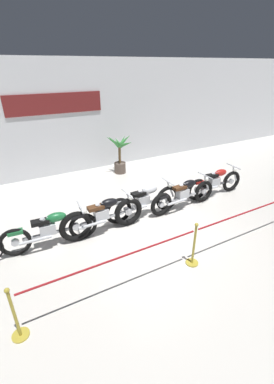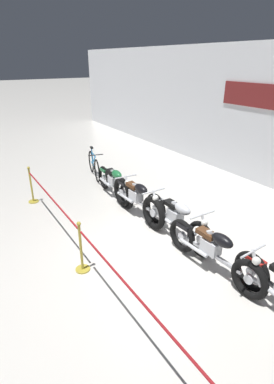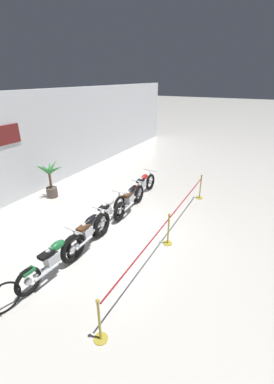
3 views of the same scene
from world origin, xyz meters
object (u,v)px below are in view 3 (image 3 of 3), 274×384
object	(u,v)px
potted_palm_left_of_row	(50,179)
stanchion_mid_left	(168,234)
stanchion_mid_right	(200,190)
motorcycle_red_4	(143,185)
stanchion_far_left	(151,246)
motorcycle_black_3	(130,200)
motorcycle_silver_2	(107,212)
motorcycle_black_1	(88,233)
motorcycle_green_0	(54,259)

from	to	relation	value
potted_palm_left_of_row	stanchion_mid_left	world-z (taller)	potted_palm_left_of_row
potted_palm_left_of_row	stanchion_mid_right	size ratio (longest dim) A/B	1.50
motorcycle_red_4	stanchion_far_left	world-z (taller)	stanchion_far_left
motorcycle_black_3	stanchion_mid_left	distance (m)	2.45
stanchion_far_left	stanchion_mid_right	size ratio (longest dim) A/B	6.86
motorcycle_silver_2	potted_palm_left_of_row	distance (m)	3.46
stanchion_far_left	motorcycle_black_1	bearing A→B (deg)	91.07
motorcycle_green_0	stanchion_far_left	distance (m)	2.49
motorcycle_silver_2	motorcycle_red_4	xyz separation A→B (m)	(2.71, 0.02, -0.02)
motorcycle_black_1	motorcycle_red_4	bearing A→B (deg)	3.15
motorcycle_green_0	motorcycle_black_3	size ratio (longest dim) A/B	0.96
stanchion_mid_right	stanchion_far_left	bearing A→B (deg)	180.00
motorcycle_green_0	motorcycle_black_1	world-z (taller)	motorcycle_black_1
stanchion_far_left	motorcycle_red_4	bearing A→B (deg)	29.37
motorcycle_black_1	motorcycle_silver_2	distance (m)	1.33
motorcycle_green_0	motorcycle_black_1	bearing A→B (deg)	-2.69
motorcycle_green_0	motorcycle_red_4	bearing A→B (deg)	1.72
motorcycle_green_0	motorcycle_silver_2	distance (m)	2.63
potted_palm_left_of_row	stanchion_far_left	xyz separation A→B (m)	(-2.10, -5.57, -0.11)
motorcycle_black_3	potted_palm_left_of_row	xyz separation A→B (m)	(-0.45, 3.52, 0.35)
motorcycle_black_1	potted_palm_left_of_row	world-z (taller)	potted_palm_left_of_row
motorcycle_silver_2	stanchion_far_left	size ratio (longest dim) A/B	0.33
stanchion_far_left	potted_palm_left_of_row	bearing A→B (deg)	69.37
stanchion_mid_right	motorcycle_silver_2	bearing A→B (deg)	148.06
motorcycle_silver_2	motorcycle_red_4	size ratio (longest dim) A/B	1.07
motorcycle_red_4	potted_palm_left_of_row	world-z (taller)	potted_palm_left_of_row
motorcycle_green_0	potted_palm_left_of_row	bearing A→B (deg)	45.35
motorcycle_black_3	stanchion_mid_right	xyz separation A→B (m)	(2.30, -2.05, -0.10)
motorcycle_black_1	motorcycle_red_4	distance (m)	4.03
motorcycle_green_0	potted_palm_left_of_row	xyz separation A→B (m)	(3.44, 3.48, 0.33)
motorcycle_black_1	stanchion_far_left	world-z (taller)	stanchion_far_left
motorcycle_black_3	motorcycle_red_4	bearing A→B (deg)	7.69
motorcycle_black_1	stanchion_mid_right	bearing A→B (deg)	-22.52
motorcycle_black_3	potted_palm_left_of_row	bearing A→B (deg)	97.32
motorcycle_silver_2	potted_palm_left_of_row	size ratio (longest dim) A/B	1.49
motorcycle_black_1	motorcycle_silver_2	size ratio (longest dim) A/B	0.96
motorcycle_silver_2	stanchion_mid_left	size ratio (longest dim) A/B	2.23
stanchion_mid_left	motorcycle_black_1	bearing A→B (deg)	121.78
potted_palm_left_of_row	stanchion_far_left	bearing A→B (deg)	-110.63
motorcycle_green_0	motorcycle_silver_2	world-z (taller)	motorcycle_silver_2
stanchion_mid_right	motorcycle_red_4	bearing A→B (deg)	110.82
motorcycle_black_3	stanchion_far_left	size ratio (longest dim) A/B	0.33
motorcycle_green_0	stanchion_mid_left	world-z (taller)	stanchion_mid_left
motorcycle_green_0	stanchion_far_left	size ratio (longest dim) A/B	0.31
motorcycle_black_3	stanchion_mid_right	bearing A→B (deg)	-41.79
motorcycle_silver_2	stanchion_mid_left	distance (m)	2.23
motorcycle_silver_2	potted_palm_left_of_row	bearing A→B (deg)	76.30
motorcycle_red_4	stanchion_mid_left	world-z (taller)	stanchion_mid_left
motorcycle_black_3	motorcycle_red_4	xyz separation A→B (m)	(1.44, 0.19, 0.01)
motorcycle_red_4	stanchion_mid_left	distance (m)	3.57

